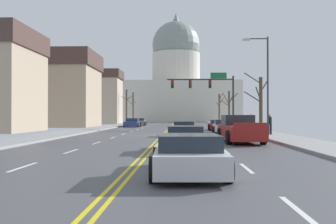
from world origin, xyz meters
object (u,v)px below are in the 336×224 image
Objects in this scene: street_lamp_right at (264,77)px; pedestrian_01 at (251,121)px; sedan_oncoming_01 at (140,122)px; pedestrian_00 at (270,123)px; pickup_truck_near_03 at (240,130)px; sedan_oncoming_00 at (132,123)px; sedan_near_04 at (185,139)px; sedan_near_05 at (188,155)px; signal_gantry at (209,88)px; sedan_near_02 at (184,129)px; sedan_near_00 at (218,125)px; sedan_near_01 at (223,127)px; bicycle_parked at (252,129)px.

street_lamp_right is 9.54m from pedestrian_01.
sedan_oncoming_01 is 34.60m from pedestrian_00.
pickup_truck_near_03 reaches higher than sedan_oncoming_00.
sedan_near_05 is (0.03, -6.94, -0.01)m from sedan_near_04.
signal_gantry is 1.04× the size of street_lamp_right.
sedan_near_05 is (0.02, -19.24, -0.02)m from sedan_near_02.
signal_gantry is 1.74× the size of sedan_near_00.
street_lamp_right is 1.72× the size of sedan_near_04.
signal_gantry reaches higher than pickup_truck_near_03.
sedan_near_00 is 1.03× the size of sedan_near_04.
sedan_oncoming_01 is at bearing 120.88° from signal_gantry.
sedan_near_04 is at bearing -108.18° from pedestrian_01.
signal_gantry is 4.78× the size of pedestrian_01.
sedan_near_04 is 6.94m from sedan_near_05.
street_lamp_right is at bearing -65.47° from sedan_near_01.
pickup_truck_near_03 is at bearing 59.49° from sedan_near_04.
sedan_near_02 is (-3.78, -11.87, 0.02)m from sedan_near_00.
bicycle_parked is (-0.31, 3.33, -4.14)m from street_lamp_right.
signal_gantry is 5.00× the size of pedestrian_00.
sedan_near_00 is at bearing 83.10° from sedan_near_05.
street_lamp_right is 1.69× the size of sedan_oncoming_00.
sedan_oncoming_00 is at bearing 121.21° from sedan_near_01.
pickup_truck_near_03 reaches higher than sedan_near_05.
signal_gantry is 34.72m from sedan_near_05.
pedestrian_01 is (13.97, -14.63, 0.48)m from sedan_oncoming_00.
sedan_near_00 is at bearing -61.75° from sedan_oncoming_01.
pedestrian_01 reaches higher than sedan_oncoming_01.
pickup_truck_near_03 is at bearing -89.27° from signal_gantry.
sedan_near_01 is at bearing -86.26° from signal_gantry.
pedestrian_01 reaches higher than sedan_near_01.
sedan_oncoming_01 is (-7.02, 51.17, 0.02)m from sedan_near_05.
sedan_oncoming_01 is (-13.29, 32.02, -4.08)m from street_lamp_right.
signal_gantry is 4.47× the size of bicycle_parked.
sedan_near_04 is at bearing -96.45° from signal_gantry.
sedan_near_00 is at bearing 134.84° from pedestrian_01.
pedestrian_00 reaches higher than pickup_truck_near_03.
sedan_oncoming_01 is at bearing 98.98° from sedan_near_04.
pickup_truck_near_03 is at bearing -103.00° from pedestrian_01.
sedan_near_00 is 1.04× the size of sedan_near_05.
signal_gantry is at bearing 101.93° from street_lamp_right.
sedan_near_05 is at bearing -95.10° from signal_gantry.
sedan_oncoming_01 is at bearing 89.50° from sedan_oncoming_00.
pedestrian_00 reaches higher than sedan_near_01.
sedan_near_00 reaches higher than bicycle_parked.
street_lamp_right is 1.61× the size of sedan_near_01.
sedan_near_02 is at bearing 89.93° from sedan_near_04.
sedan_near_02 reaches higher than sedan_near_05.
sedan_near_02 is 0.97× the size of sedan_oncoming_01.
sedan_near_00 is at bearing 101.82° from street_lamp_right.
pedestrian_00 is 8.56m from pedestrian_01.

